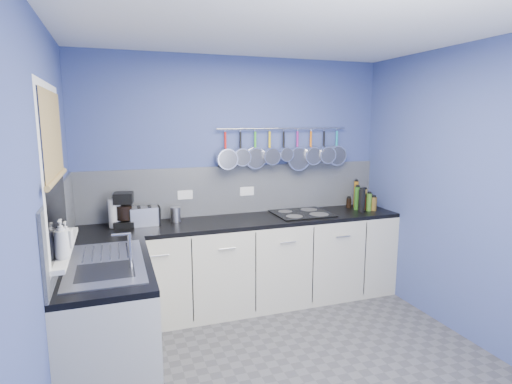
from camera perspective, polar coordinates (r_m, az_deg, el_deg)
floor at (r=3.43m, az=5.34°, el=-23.36°), size 3.20×3.00×0.02m
ceiling at (r=2.94m, az=6.19°, el=22.43°), size 3.20×3.00×0.02m
wall_back at (r=4.33m, az=-2.67°, el=1.67°), size 3.20×0.02×2.50m
wall_front at (r=1.74m, az=27.49°, el=-12.06°), size 3.20×0.02×2.50m
wall_left at (r=2.70m, az=-27.11°, el=-4.45°), size 0.02×3.00×2.50m
wall_right at (r=3.89m, az=27.82°, el=-0.42°), size 0.02×3.00×2.50m
backsplash_back at (r=4.33m, az=-2.58°, el=0.32°), size 3.20×0.02×0.50m
backsplash_left at (r=3.30m, az=-25.21°, el=-3.64°), size 0.02×1.80×0.50m
cabinet_run_back at (r=4.24m, az=-1.37°, el=-9.94°), size 3.20×0.60×0.86m
worktop_back at (r=4.11m, az=-1.40°, el=-4.02°), size 3.20×0.60×0.04m
cabinet_run_left at (r=3.24m, az=-19.50°, el=-17.07°), size 0.60×1.20×0.86m
worktop_left at (r=3.07m, az=-19.99°, el=-9.54°), size 0.60×1.20×0.04m
window_frame at (r=2.94m, az=-26.12°, el=2.66°), size 0.01×1.00×1.10m
window_glass at (r=2.94m, az=-26.02°, el=2.67°), size 0.01×0.90×1.00m
bamboo_blind at (r=2.92m, az=-26.20°, el=7.05°), size 0.01×0.90×0.55m
window_sill at (r=3.04m, az=-24.91°, el=-6.99°), size 0.10×0.98×0.03m
sink_unit at (r=3.06m, az=-20.01°, el=-9.11°), size 0.50×0.95×0.01m
mixer_tap at (r=2.85m, az=-16.96°, el=-7.68°), size 0.12×0.08×0.26m
socket_left at (r=4.20m, az=-9.74°, el=-0.39°), size 0.15×0.01×0.09m
socket_right at (r=4.35m, az=-1.26°, el=0.11°), size 0.15×0.01×0.09m
pot_rail at (r=4.40m, az=3.83°, el=8.72°), size 1.45×0.02×0.02m
soap_bottle_a at (r=2.73m, az=-25.25°, el=-5.90°), size 0.10×0.10×0.24m
soap_bottle_b at (r=2.97m, az=-24.74°, el=-5.33°), size 0.09×0.09×0.17m
paper_towel at (r=3.99m, az=-18.87°, el=-2.80°), size 0.13×0.13×0.26m
coffee_maker at (r=3.97m, az=-17.71°, el=-2.37°), size 0.20×0.22×0.32m
toaster at (r=3.99m, az=-15.12°, el=-3.23°), size 0.28×0.17×0.17m
canister at (r=4.07m, az=-11.02°, el=-3.05°), size 0.12×0.12×0.14m
hob at (r=4.35m, az=6.34°, el=-2.95°), size 0.57×0.51×0.01m
pan_0 at (r=4.19m, az=-4.21°, el=5.91°), size 0.21×0.12×0.40m
pan_1 at (r=4.24m, az=-2.13°, el=6.16°), size 0.18×0.10×0.37m
pan_2 at (r=4.29m, az=-0.08°, el=5.95°), size 0.22×0.05×0.41m
pan_3 at (r=4.34m, az=1.91°, el=6.26°), size 0.18×0.11×0.37m
pan_4 at (r=4.40m, az=3.85°, el=6.49°), size 0.15×0.12×0.34m
pan_5 at (r=4.46m, az=5.73°, el=5.83°), size 0.26×0.08×0.45m
pan_6 at (r=4.53m, az=7.57°, el=6.22°), size 0.20×0.11×0.39m
pan_7 at (r=4.60m, az=9.35°, el=6.30°), size 0.19×0.13×0.38m
pan_8 at (r=4.68m, az=11.07°, el=6.11°), size 0.22×0.06×0.41m
condiment_0 at (r=4.81m, az=14.66°, el=-0.81°), size 0.07×0.07×0.20m
condiment_1 at (r=4.77m, az=13.61°, el=-0.31°), size 0.05×0.05×0.29m
condiment_2 at (r=4.74m, az=12.67°, el=-1.48°), size 0.05×0.05×0.11m
condiment_3 at (r=4.76m, az=15.42°, el=-1.24°), size 0.06×0.06×0.16m
condiment_4 at (r=4.68m, az=14.67°, el=-1.44°), size 0.06×0.06×0.15m
condiment_5 at (r=4.65m, az=13.75°, el=-0.85°), size 0.06×0.06×0.25m
condiment_6 at (r=4.66m, az=15.87°, el=-1.57°), size 0.07×0.07×0.15m
condiment_7 at (r=4.62m, az=15.30°, el=-1.36°), size 0.06×0.06×0.19m
condiment_8 at (r=4.55m, az=14.37°, el=-1.18°), size 0.07×0.07×0.24m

